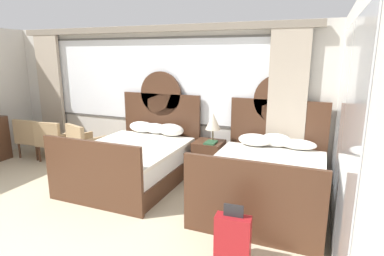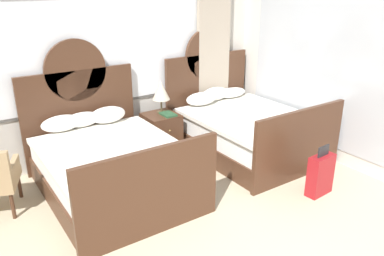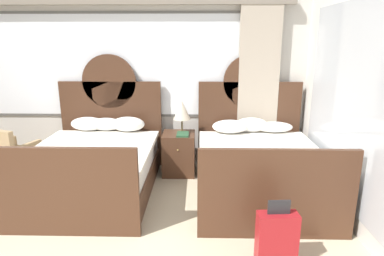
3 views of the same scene
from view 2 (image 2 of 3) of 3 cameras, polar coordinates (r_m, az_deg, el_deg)
wall_back_window at (r=5.61m, az=-19.46°, el=8.27°), size 6.75×0.22×2.70m
wall_right_mirror at (r=5.81m, az=22.79°, el=7.34°), size 0.08×4.55×2.70m
bed_near_window at (r=5.02m, az=-12.10°, el=-5.17°), size 1.64×2.16×1.84m
bed_near_mirror at (r=6.11m, az=7.65°, el=-0.04°), size 1.64×2.16×1.84m
nightstand_between_beds at (r=6.01m, az=-4.54°, el=-0.91°), size 0.50×0.52×0.65m
table_lamp_on_nightstand at (r=5.87m, az=-4.62°, el=5.51°), size 0.27×0.27×0.50m
book_on_nightstand at (r=5.84m, az=-3.56°, el=2.04°), size 0.18×0.26×0.03m
suitcase_on_floor at (r=5.15m, az=18.45°, el=-6.56°), size 0.38×0.19×0.66m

